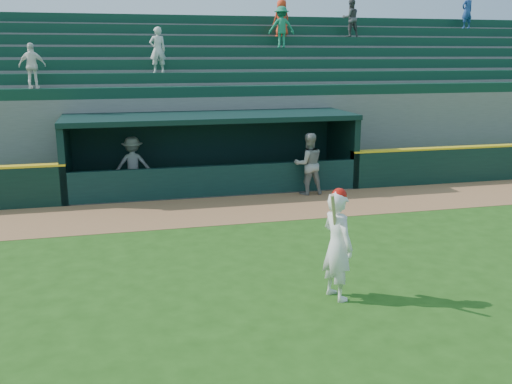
{
  "coord_description": "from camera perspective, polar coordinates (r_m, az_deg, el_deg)",
  "views": [
    {
      "loc": [
        -3.04,
        -10.67,
        4.36
      ],
      "look_at": [
        0.0,
        1.6,
        1.3
      ],
      "focal_mm": 40.0,
      "sensor_mm": 36.0,
      "label": 1
    }
  ],
  "objects": [
    {
      "name": "stands",
      "position": [
        23.51,
        -6.57,
        8.72
      ],
      "size": [
        34.5,
        6.25,
        7.1
      ],
      "color": "slate",
      "rests_on": "ground"
    },
    {
      "name": "dugout",
      "position": [
        19.16,
        -4.63,
        4.55
      ],
      "size": [
        9.4,
        2.8,
        2.46
      ],
      "color": "slate",
      "rests_on": "ground"
    },
    {
      "name": "batter_at_plate",
      "position": [
        10.41,
        8.15,
        -5.18
      ],
      "size": [
        0.67,
        0.86,
        2.09
      ],
      "color": "white",
      "rests_on": "ground"
    },
    {
      "name": "dugout_player_inside",
      "position": [
        18.87,
        -12.2,
        2.72
      ],
      "size": [
        1.2,
        0.74,
        1.79
      ],
      "primitive_type": "imported",
      "rotation": [
        0.0,
        0.0,
        3.07
      ],
      "color": "#A4A49F",
      "rests_on": "ground"
    },
    {
      "name": "ground",
      "position": [
        11.92,
        1.87,
        -7.85
      ],
      "size": [
        120.0,
        120.0,
        0.0
      ],
      "primitive_type": "plane",
      "color": "#224E13",
      "rests_on": "ground"
    },
    {
      "name": "dugout_player_front",
      "position": [
        18.14,
        5.26,
        2.82
      ],
      "size": [
        0.96,
        0.75,
        1.96
      ],
      "primitive_type": "imported",
      "rotation": [
        0.0,
        0.0,
        3.14
      ],
      "color": "gray",
      "rests_on": "ground"
    },
    {
      "name": "warning_track",
      "position": [
        16.45,
        -2.77,
        -1.76
      ],
      "size": [
        40.0,
        3.0,
        0.01
      ],
      "primitive_type": "cube",
      "color": "#98653C",
      "rests_on": "ground"
    }
  ]
}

